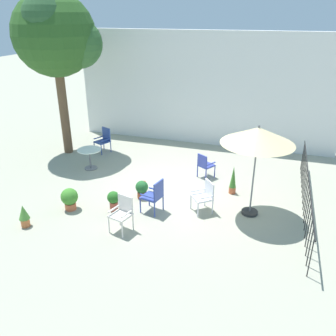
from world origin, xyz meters
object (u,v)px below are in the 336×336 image
Objects in this scene: cafe_table_0 at (90,155)px; patio_chair_0 at (155,195)px; shade_tree at (56,35)px; patio_chair_1 at (123,211)px; potted_plant_2 at (70,198)px; patio_chair_4 at (205,164)px; potted_plant_3 at (114,200)px; patio_umbrella_0 at (258,136)px; patio_chair_3 at (205,195)px; potted_plant_0 at (24,215)px; patio_chair_2 at (104,139)px; potted_plant_1 at (142,189)px; potted_plant_4 at (233,180)px.

patio_chair_0 is at bearing -33.45° from cafe_table_0.
shade_tree is 6.83m from patio_chair_0.
patio_chair_1 is 1.89m from potted_plant_2.
patio_chair_4 is 1.44× the size of potted_plant_3.
patio_chair_3 is at bearing -168.99° from patio_umbrella_0.
potted_plant_3 is at bearing 14.20° from potted_plant_2.
cafe_table_0 is at bearing 93.24° from potted_plant_0.
shade_tree is 2.28× the size of patio_umbrella_0.
shade_tree is at bearing -160.57° from patio_chair_2.
shade_tree is 6.17× the size of patio_chair_1.
patio_chair_4 is at bearing 48.41° from potted_plant_0.
patio_chair_4 is 5.64m from potted_plant_0.
patio_chair_0 is 1.04× the size of patio_chair_1.
patio_chair_2 reaches higher than patio_chair_3.
potted_plant_1 is (2.49, -1.41, -0.21)m from cafe_table_0.
patio_chair_0 reaches higher than potted_plant_3.
shade_tree is 10.71× the size of potted_plant_1.
patio_chair_3 is at bearing 17.70° from potted_plant_3.
shade_tree reaches higher than patio_chair_3.
potted_plant_2 is (-4.77, -1.29, -1.86)m from patio_umbrella_0.
patio_chair_4 is at bearing -7.25° from shade_tree.
patio_chair_4 reaches higher than potted_plant_1.
potted_plant_3 reaches higher than potted_plant_1.
patio_chair_3 is at bearing -5.34° from potted_plant_1.
potted_plant_1 is at bearing 95.87° from patio_chair_1.
patio_umbrella_0 is 2.99× the size of patio_chair_4.
patio_umbrella_0 is 6.02m from cafe_table_0.
patio_umbrella_0 is 4.11× the size of potted_plant_0.
cafe_table_0 is 3.11m from potted_plant_3.
potted_plant_2 reaches higher than potted_plant_0.
patio_chair_0 is 2.67m from patio_chair_4.
patio_chair_3 is (5.96, -2.77, -3.80)m from shade_tree.
patio_chair_2 is (-5.91, 2.98, -1.69)m from patio_umbrella_0.
cafe_table_0 is 1.38× the size of potted_plant_3.
potted_plant_4 is at bearing -20.21° from patio_chair_2.
potted_plant_2 is (-1.64, -1.23, 0.06)m from potted_plant_1.
patio_chair_1 is 1.10× the size of patio_chair_4.
shade_tree is 7.89m from patio_umbrella_0.
potted_plant_3 is at bearing 37.48° from potted_plant_0.
patio_chair_0 reaches higher than potted_plant_2.
shade_tree reaches higher than cafe_table_0.
potted_plant_3 is 0.66× the size of potted_plant_4.
patio_chair_1 is 1.52× the size of potted_plant_0.
patio_chair_0 is 1.09× the size of potted_plant_4.
potted_plant_1 is 0.91× the size of potted_plant_3.
potted_plant_0 is at bearing -134.36° from potted_plant_1.
patio_chair_3 reaches higher than potted_plant_2.
patio_chair_2 is 4.42m from potted_plant_2.
potted_plant_4 is at bearing 43.20° from patio_chair_0.
patio_chair_2 is 1.12× the size of patio_chair_4.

